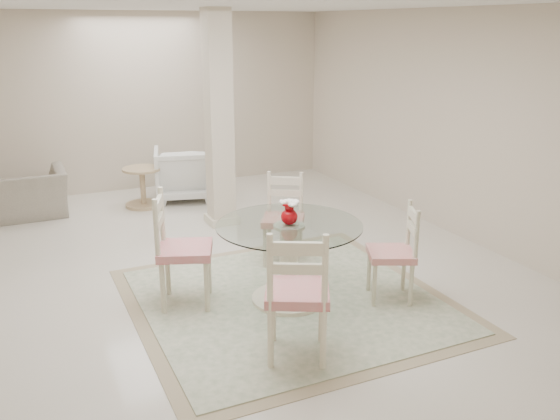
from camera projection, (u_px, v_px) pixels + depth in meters
name	position (u px, v px, depth m)	size (l,w,h in m)	color
ground	(218.00, 263.00, 6.49)	(7.00, 7.00, 0.00)	silver
room_shell	(212.00, 92.00, 5.93)	(6.02, 7.02, 2.71)	beige
column	(219.00, 121.00, 7.41)	(0.30, 0.30, 2.70)	beige
area_rug	(289.00, 301.00, 5.60)	(2.85, 2.85, 0.02)	tan
dining_table	(289.00, 263.00, 5.48)	(1.33, 1.33, 0.77)	#F4E9C9
red_vase	(290.00, 212.00, 5.33)	(0.18, 0.17, 0.24)	#A7050B
dining_chair_east	(398.00, 246.00, 5.49)	(0.55, 0.55, 1.03)	beige
dining_chair_north	(284.00, 212.00, 6.40)	(0.59, 0.59, 1.08)	beige
dining_chair_west	(176.00, 241.00, 5.36)	(0.62, 0.62, 1.19)	beige
dining_chair_south	(297.00, 286.00, 4.43)	(0.65, 0.65, 1.21)	#F6EDCA
recliner_taupe	(28.00, 193.00, 7.99)	(0.99, 0.86, 0.64)	#A19585
armchair_white	(184.00, 173.00, 8.79)	(0.83, 0.85, 0.77)	white
side_table	(143.00, 189.00, 8.45)	(0.54, 0.54, 0.56)	tan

